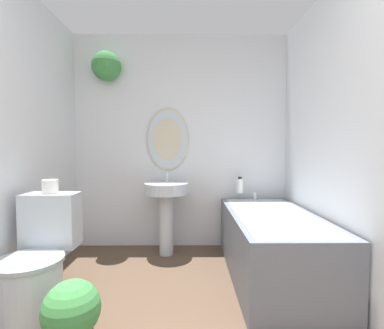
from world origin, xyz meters
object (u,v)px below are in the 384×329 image
at_px(potted_plant, 72,315).
at_px(toilet_paper_roll, 50,186).
at_px(pedestal_sink, 166,202).
at_px(toilet, 37,266).
at_px(shampoo_bottle, 240,185).
at_px(bathtub, 272,244).

relative_size(potted_plant, toilet_paper_roll, 3.71).
relative_size(pedestal_sink, toilet_paper_roll, 7.82).
xyz_separation_m(toilet, potted_plant, (0.39, -0.38, -0.11)).
bearing_deg(shampoo_bottle, bathtub, -76.18).
height_order(bathtub, shampoo_bottle, shampoo_bottle).
bearing_deg(bathtub, toilet_paper_roll, -169.09).
relative_size(toilet, toilet_paper_roll, 7.20).
xyz_separation_m(pedestal_sink, shampoo_bottle, (0.80, 0.13, 0.16)).
bearing_deg(shampoo_bottle, potted_plant, -127.00).
distance_m(pedestal_sink, bathtub, 1.13).
height_order(toilet, bathtub, toilet).
relative_size(bathtub, shampoo_bottle, 8.56).
relative_size(pedestal_sink, bathtub, 0.57).
distance_m(toilet, shampoo_bottle, 2.02).
bearing_deg(toilet_paper_roll, pedestal_sink, 48.33).
distance_m(toilet, toilet_paper_roll, 0.55).
xyz_separation_m(bathtub, potted_plant, (-1.35, -0.91, -0.07)).
bearing_deg(toilet, bathtub, 17.14).
xyz_separation_m(bathtub, shampoo_bottle, (-0.16, 0.66, 0.43)).
bearing_deg(toilet, pedestal_sink, 54.13).
bearing_deg(toilet_paper_roll, shampoo_bottle, 32.35).
distance_m(shampoo_bottle, toilet_paper_roll, 1.87).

